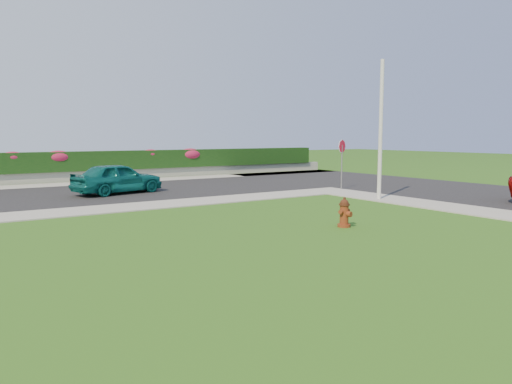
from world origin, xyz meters
TOP-DOWN VIEW (x-y plane):
  - ground at (0.00, 0.00)m, footprint 120.00×120.00m
  - street_right at (12.00, 4.00)m, footprint 8.00×32.00m
  - street_far at (-5.00, 14.00)m, footprint 26.00×8.00m
  - sidewalk_far at (-6.00, 9.00)m, footprint 24.00×2.00m
  - curb_corner at (7.00, 9.00)m, footprint 2.00×2.00m
  - sidewalk_beyond at (-1.00, 19.00)m, footprint 34.00×2.00m
  - retaining_wall at (-1.00, 20.50)m, footprint 34.00×0.40m
  - hedge at (-1.00, 20.60)m, footprint 32.00×0.90m
  - fire_hydrant at (1.15, 1.86)m, footprint 0.45×0.42m
  - sedan_teal at (-1.68, 13.25)m, footprint 4.28×2.52m
  - utility_pole at (6.59, 5.54)m, footprint 0.16×0.16m
  - stop_sign at (7.85, 9.08)m, footprint 0.63×0.22m
  - flower_clump_c at (-4.87, 20.50)m, footprint 1.15×0.74m
  - flower_clump_d at (-2.59, 20.50)m, footprint 1.41×0.91m
  - flower_clump_e at (2.78, 20.50)m, footprint 1.13×0.73m
  - flower_clump_f at (5.44, 20.50)m, footprint 1.52×0.98m

SIDE VIEW (x-z plane):
  - ground at x=0.00m, z-range 0.00..0.00m
  - street_right at x=12.00m, z-range 0.00..0.04m
  - street_far at x=-5.00m, z-range 0.00..0.04m
  - sidewalk_far at x=-6.00m, z-range 0.00..0.04m
  - curb_corner at x=7.00m, z-range 0.00..0.04m
  - sidewalk_beyond at x=-1.00m, z-range 0.00..0.04m
  - retaining_wall at x=-1.00m, z-range 0.00..0.60m
  - fire_hydrant at x=1.15m, z-range -0.02..0.84m
  - sedan_teal at x=-1.68m, z-range 0.04..1.41m
  - hedge at x=-1.00m, z-range 0.60..1.70m
  - flower_clump_f at x=5.44m, z-range 1.02..1.78m
  - flower_clump_d at x=-2.59m, z-range 1.07..1.77m
  - flower_clump_c at x=-4.87m, z-range 1.18..1.76m
  - flower_clump_e at x=2.78m, z-range 1.19..1.76m
  - stop_sign at x=7.85m, z-range 0.58..2.99m
  - utility_pole at x=6.59m, z-range 0.00..5.61m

